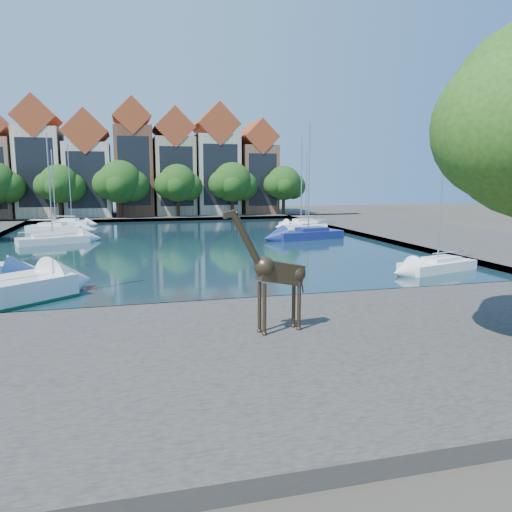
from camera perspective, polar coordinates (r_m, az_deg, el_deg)
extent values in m
plane|color=#38332B|center=(23.82, -0.91, -5.91)|extent=(160.00, 160.00, 0.00)
cube|color=black|center=(47.07, -7.91, 1.48)|extent=(38.00, 50.00, 0.08)
cube|color=#46423D|center=(17.33, 4.73, -10.85)|extent=(50.00, 14.00, 0.50)
cube|color=#46423D|center=(78.77, -10.72, 4.55)|extent=(60.00, 16.00, 0.50)
cube|color=#46423D|center=(55.79, 18.52, 2.48)|extent=(14.00, 52.00, 0.50)
sphere|color=#1D4B15|center=(17.21, 26.82, 12.98)|extent=(4.48, 4.48, 4.48)
cube|color=beige|center=(79.20, -23.37, 8.71)|extent=(5.88, 9.00, 12.50)
cube|color=#A13820|center=(79.62, -23.71, 14.16)|extent=(5.94, 9.18, 5.94)
cube|color=black|center=(74.77, -23.87, 8.71)|extent=(4.80, 0.05, 9.38)
cube|color=beige|center=(78.52, -18.58, 8.25)|extent=(6.37, 9.00, 10.50)
cube|color=#A13820|center=(78.77, -18.83, 13.11)|extent=(6.43, 9.18, 6.43)
cube|color=black|center=(74.05, -18.81, 8.23)|extent=(5.20, 0.05, 7.88)
cube|color=brown|center=(78.38, -13.82, 9.37)|extent=(5.39, 9.00, 13.00)
cube|color=#A13820|center=(78.84, -14.04, 14.98)|extent=(5.44, 9.18, 5.44)
cube|color=black|center=(73.90, -13.76, 9.41)|extent=(4.40, 0.05, 9.75)
cube|color=tan|center=(78.71, -9.38, 8.96)|extent=(5.88, 9.00, 11.50)
cube|color=#A13820|center=(79.04, -9.52, 14.09)|extent=(5.94, 9.18, 5.94)
cube|color=black|center=(74.25, -9.05, 8.97)|extent=(4.80, 0.05, 8.62)
cube|color=beige|center=(79.60, -4.66, 9.23)|extent=(6.37, 9.00, 12.00)
cube|color=#A13820|center=(79.98, -4.73, 14.56)|extent=(6.43, 9.18, 6.43)
cube|color=black|center=(75.19, -4.06, 9.25)|extent=(5.20, 0.05, 9.00)
cube|color=brown|center=(80.99, -0.07, 8.72)|extent=(5.39, 9.00, 10.50)
cube|color=#A13820|center=(81.22, -0.07, 13.28)|extent=(5.44, 9.18, 5.44)
cube|color=black|center=(76.66, 0.79, 8.71)|extent=(4.40, 0.05, 7.88)
sphere|color=#1C4213|center=(74.66, -26.40, 7.06)|extent=(4.20, 4.20, 4.20)
cylinder|color=#332114|center=(73.46, -21.45, 5.23)|extent=(0.50, 0.50, 3.20)
sphere|color=#1C4213|center=(73.36, -21.59, 7.69)|extent=(5.20, 5.20, 5.20)
sphere|color=#1C4213|center=(73.50, -20.32, 7.36)|extent=(3.90, 3.90, 3.90)
sphere|color=#1C4213|center=(73.14, -22.74, 7.42)|extent=(3.64, 3.64, 3.64)
cylinder|color=#332114|center=(72.97, -15.18, 5.52)|extent=(0.50, 0.50, 3.20)
sphere|color=#1C4213|center=(72.86, -15.29, 8.18)|extent=(6.00, 6.00, 6.00)
sphere|color=#1C4213|center=(73.18, -13.84, 7.77)|extent=(4.50, 4.50, 4.50)
sphere|color=#1C4213|center=(72.49, -16.59, 7.89)|extent=(4.20, 4.20, 4.20)
cylinder|color=#332114|center=(73.35, -8.89, 5.74)|extent=(0.50, 0.50, 3.20)
sphere|color=#1C4213|center=(73.24, -8.95, 8.25)|extent=(5.40, 5.40, 5.40)
sphere|color=#1C4213|center=(73.73, -7.70, 7.86)|extent=(4.05, 4.05, 4.05)
sphere|color=#1C4213|center=(72.71, -10.09, 8.00)|extent=(3.78, 3.78, 3.78)
cylinder|color=#332114|center=(74.59, -2.73, 5.89)|extent=(0.50, 0.50, 3.20)
sphere|color=#1C4213|center=(74.49, -2.75, 8.45)|extent=(5.80, 5.80, 5.80)
sphere|color=#1C4213|center=(75.17, -1.49, 8.02)|extent=(4.35, 4.35, 4.35)
sphere|color=#1C4213|center=(73.78, -3.91, 8.21)|extent=(4.06, 4.06, 4.06)
cylinder|color=#332114|center=(76.65, 3.16, 5.96)|extent=(0.50, 0.50, 3.20)
sphere|color=#1C4213|center=(76.55, 3.18, 8.33)|extent=(5.20, 5.20, 5.20)
sphere|color=#1C4213|center=(77.34, 4.22, 7.94)|extent=(3.90, 3.90, 3.90)
sphere|color=#1C4213|center=(75.75, 2.23, 8.13)|extent=(3.64, 3.64, 3.64)
cylinder|color=#362B1B|center=(17.91, 0.97, -6.16)|extent=(0.14, 0.14, 1.88)
cylinder|color=#362B1B|center=(18.25, 0.41, -5.87)|extent=(0.14, 0.14, 1.88)
cylinder|color=#362B1B|center=(18.59, 4.94, -5.63)|extent=(0.14, 0.14, 1.88)
cylinder|color=#362B1B|center=(18.92, 4.32, -5.36)|extent=(0.14, 0.14, 1.88)
cube|color=#362B1B|center=(18.15, 2.85, -1.89)|extent=(1.89, 0.84, 1.10)
cylinder|color=#362B1B|center=(17.36, -0.99, 1.71)|extent=(1.24, 0.50, 1.95)
cube|color=#362B1B|center=(17.00, -2.98, 4.79)|extent=(0.54, 0.26, 0.30)
cube|color=silver|center=(49.53, -22.19, 1.80)|extent=(6.52, 4.12, 0.83)
cube|color=silver|center=(49.50, -22.21, 2.12)|extent=(3.05, 2.34, 0.46)
cylinder|color=#B2B2B7|center=(49.22, -22.53, 7.49)|extent=(0.11, 0.11, 9.38)
cube|color=silver|center=(60.04, -21.88, 3.02)|extent=(6.48, 3.85, 0.94)
cube|color=silver|center=(60.02, -21.90, 3.32)|extent=(3.00, 2.22, 0.52)
cylinder|color=#B2B2B7|center=(59.80, -22.13, 7.22)|extent=(0.13, 0.13, 8.30)
cube|color=white|center=(66.91, -20.30, 3.61)|extent=(4.90, 3.08, 0.84)
cube|color=white|center=(66.89, -20.31, 3.85)|extent=(2.29, 1.75, 0.47)
cylinder|color=#B2B2B7|center=(66.68, -20.53, 7.83)|extent=(0.11, 0.11, 9.39)
cube|color=white|center=(34.55, 20.02, -0.95)|extent=(5.79, 3.35, 0.81)
cube|color=white|center=(34.51, 20.05, -0.51)|extent=(2.67, 1.95, 0.45)
cylinder|color=#B2B2B7|center=(34.10, 20.43, 6.59)|extent=(0.11, 0.11, 8.63)
cube|color=navy|center=(49.70, 5.98, 2.54)|extent=(7.23, 3.72, 1.02)
cube|color=navy|center=(49.66, 5.99, 2.93)|extent=(3.29, 2.25, 0.56)
cylinder|color=#B2B2B7|center=(49.39, 6.09, 8.93)|extent=(0.14, 0.14, 10.50)
cube|color=white|center=(58.91, 5.71, 3.46)|extent=(5.18, 2.99, 0.82)
cube|color=white|center=(58.88, 5.71, 3.72)|extent=(2.39, 1.74, 0.46)
cylinder|color=#B2B2B7|center=(58.65, 5.78, 7.73)|extent=(0.11, 0.11, 8.32)
cube|color=white|center=(60.47, 5.16, 3.68)|extent=(5.52, 3.26, 0.98)
cube|color=white|center=(60.44, 5.16, 3.99)|extent=(2.55, 1.89, 0.54)
cylinder|color=#B2B2B7|center=(60.22, 5.23, 8.67)|extent=(0.13, 0.13, 9.97)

